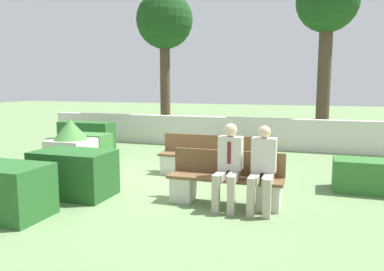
# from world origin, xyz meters

# --- Properties ---
(ground_plane) EXTENTS (60.00, 60.00, 0.00)m
(ground_plane) POSITION_xyz_m (0.00, 0.00, 0.00)
(ground_plane) COLOR #6B8956
(perimeter_wall) EXTENTS (11.96, 0.30, 0.94)m
(perimeter_wall) POSITION_xyz_m (0.00, 4.59, 0.47)
(perimeter_wall) COLOR beige
(perimeter_wall) RESTS_ON ground_plane
(bench_front) EXTENTS (1.90, 0.48, 0.86)m
(bench_front) POSITION_xyz_m (1.54, -1.01, 0.34)
(bench_front) COLOR brown
(bench_front) RESTS_ON ground_plane
(bench_left_side) EXTENTS (2.00, 0.48, 0.86)m
(bench_left_side) POSITION_xyz_m (0.66, 0.77, 0.34)
(bench_left_side) COLOR brown
(bench_left_side) RESTS_ON ground_plane
(person_seated_man) EXTENTS (0.38, 0.63, 1.35)m
(person_seated_man) POSITION_xyz_m (1.62, -1.15, 0.75)
(person_seated_man) COLOR #B2A893
(person_seated_man) RESTS_ON ground_plane
(person_seated_woman) EXTENTS (0.38, 0.63, 1.33)m
(person_seated_woman) POSITION_xyz_m (2.16, -1.15, 0.73)
(person_seated_woman) COLOR #B2A893
(person_seated_woman) RESTS_ON ground_plane
(hedge_block_near_left) EXTENTS (1.20, 0.69, 0.64)m
(hedge_block_near_left) POSITION_xyz_m (-2.94, 1.73, 0.32)
(hedge_block_near_left) COLOR #3D7A38
(hedge_block_near_left) RESTS_ON ground_plane
(hedge_block_near_right) EXTENTS (1.70, 0.60, 0.82)m
(hedge_block_near_right) POSITION_xyz_m (-3.76, 2.92, 0.41)
(hedge_block_near_right) COLOR #286028
(hedge_block_near_right) RESTS_ON ground_plane
(hedge_block_mid_left) EXTENTS (1.36, 0.84, 0.80)m
(hedge_block_mid_left) POSITION_xyz_m (-1.12, -1.40, 0.40)
(hedge_block_mid_left) COLOR #235623
(hedge_block_mid_left) RESTS_ON ground_plane
(planter_corner_left) EXTENTS (0.85, 0.85, 1.20)m
(planter_corner_left) POSITION_xyz_m (-2.21, 0.04, 0.57)
(planter_corner_left) COLOR beige
(planter_corner_left) RESTS_ON ground_plane
(tree_leftmost) EXTENTS (2.03, 2.03, 5.26)m
(tree_leftmost) POSITION_xyz_m (-2.37, 5.92, 4.12)
(tree_leftmost) COLOR #473828
(tree_leftmost) RESTS_ON ground_plane
(tree_center_left) EXTENTS (1.92, 1.92, 5.49)m
(tree_center_left) POSITION_xyz_m (3.12, 5.83, 4.30)
(tree_center_left) COLOR #473828
(tree_center_left) RESTS_ON ground_plane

